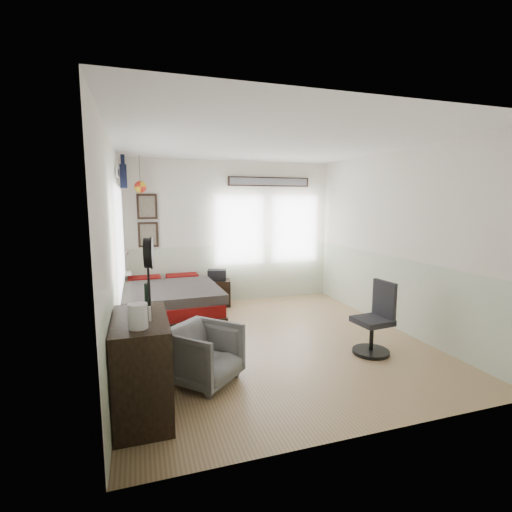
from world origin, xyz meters
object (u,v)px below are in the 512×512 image
object	(u,v)px
nightstand	(217,293)
task_chair	(375,324)
armchair	(204,354)
bed	(169,305)
dresser	(142,365)

from	to	relation	value
nightstand	task_chair	distance (m)	3.17
armchair	nightstand	bearing A→B (deg)	31.33
bed	dresser	distance (m)	2.52
nightstand	task_chair	xyz separation A→B (m)	(1.47, -2.81, 0.14)
bed	armchair	world-z (taller)	bed
bed	armchair	distance (m)	2.08
bed	task_chair	xyz separation A→B (m)	(2.42, -1.96, 0.07)
armchair	nightstand	distance (m)	3.02
dresser	nightstand	distance (m)	3.61
dresser	armchair	world-z (taller)	dresser
dresser	nightstand	bearing A→B (deg)	67.33
bed	armchair	bearing A→B (deg)	-86.41
dresser	task_chair	size ratio (longest dim) A/B	1.07
task_chair	armchair	bearing A→B (deg)	176.76
dresser	task_chair	world-z (taller)	task_chair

